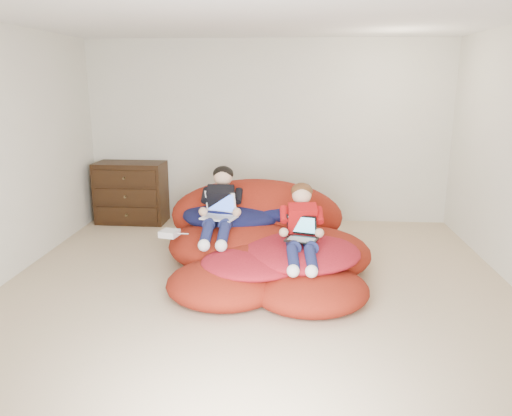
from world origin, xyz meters
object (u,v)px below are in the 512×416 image
Objects in this scene: dresser at (131,193)px; beanbag_pile at (263,242)px; laptop_white at (220,211)px; laptop_black at (302,233)px; younger_boy at (302,225)px; older_boy at (220,204)px.

dresser is 0.41× the size of beanbag_pile.
laptop_black is at bearing -30.04° from laptop_white.
younger_boy is (0.39, -0.47, 0.34)m from beanbag_pile.
older_boy is at bearing -47.16° from dresser.
older_boy reaches higher than beanbag_pile.
laptop_white is 0.98m from laptop_black.
younger_boy is 2.30× the size of laptop_white.
beanbag_pile is 2.32× the size of older_boy.
laptop_black is at bearing -32.97° from older_boy.
older_boy reaches higher than dresser.
laptop_white is (-0.45, -0.02, 0.35)m from beanbag_pile.
older_boy is 1.10× the size of younger_boy.
dresser is at bearing 131.79° from laptop_white.
younger_boy reaches higher than laptop_black.
older_boy is 2.55× the size of laptop_white.
dresser is 2.23m from laptop_white.
older_boy is at bearing 174.44° from beanbag_pile.
laptop_white is at bearing 149.96° from laptop_black.
laptop_white reaches higher than laptop_black.
laptop_white is (-0.85, 0.45, 0.01)m from younger_boy.
dresser is 1.04× the size of younger_boy.
dresser is at bearing 137.86° from younger_boy.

